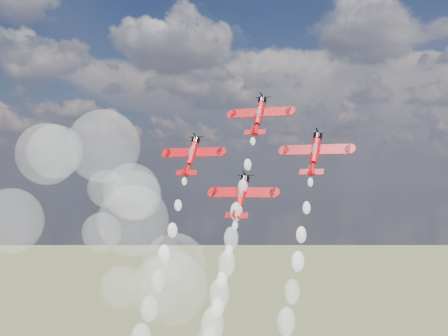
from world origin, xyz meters
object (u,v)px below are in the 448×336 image
Objects in this scene: plane_right at (315,153)px; plane_lead at (259,115)px; plane_slot at (241,196)px; plane_left at (192,155)px.

plane_lead is at bearing 161.46° from plane_right.
plane_lead is 1.00× the size of plane_right.
plane_slot is (0.00, -9.09, -16.66)m from plane_lead.
plane_right reaches higher than plane_slot.
plane_left is at bearing 180.00° from plane_right.
plane_left reaches higher than plane_slot.
plane_left is 16.55m from plane_slot.
plane_left is at bearing -161.46° from plane_lead.
plane_left is at bearing 161.46° from plane_slot.
plane_lead is 18.98m from plane_slot.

